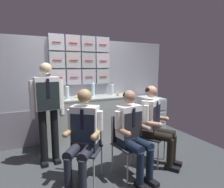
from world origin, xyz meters
name	(u,v)px	position (x,y,z in m)	size (l,w,h in m)	color
ground	(102,170)	(0.00, 0.00, -0.02)	(4.80, 4.80, 0.04)	#35383B
galley_bulkhead	(79,89)	(0.01, 1.37, 1.10)	(4.20, 0.14, 2.21)	#979AA7
galley_counter	(90,120)	(0.15, 1.09, 0.48)	(1.90, 0.53, 0.96)	#A9B1AB
service_trolley	(150,114)	(1.59, 0.95, 0.47)	(0.40, 0.65, 0.88)	black
folding_chair_left	(88,141)	(-0.25, -0.09, 0.53)	(0.56, 0.56, 0.85)	#A8AAAF
crew_member_left	(83,133)	(-0.34, -0.22, 0.71)	(0.63, 0.68, 1.28)	black
folding_chair_right	(125,137)	(0.31, -0.19, 0.53)	(0.46, 0.46, 0.85)	#A8AAAF
crew_member_right	(133,130)	(0.34, -0.35, 0.68)	(0.49, 0.63, 1.25)	black
folding_chair_by_counter	(146,130)	(0.78, -0.03, 0.53)	(0.56, 0.56, 0.85)	#A8AAAF
crew_member_by_counter	(155,121)	(0.87, -0.17, 0.71)	(0.61, 0.68, 1.28)	black
crew_member_standing	(48,105)	(-0.71, 0.54, 0.97)	(0.52, 0.28, 1.64)	black
water_bottle_tall	(112,89)	(0.73, 1.23, 1.08)	(0.07, 0.07, 0.27)	silver
water_bottle_blue_cap	(93,89)	(0.30, 1.27, 1.10)	(0.08, 0.08, 0.30)	silver
water_bottle_clear	(67,92)	(-0.29, 1.10, 1.09)	(0.08, 0.08, 0.28)	silver
paper_cup_blue	(118,94)	(0.78, 1.03, 0.99)	(0.06, 0.06, 0.06)	tan
paper_cup_tan	(45,97)	(-0.70, 1.16, 1.00)	(0.07, 0.07, 0.08)	white
espresso_cup_small	(128,94)	(0.98, 0.94, 1.00)	(0.07, 0.07, 0.08)	silver
coffee_cup_white	(86,96)	(0.07, 1.05, 1.00)	(0.07, 0.07, 0.08)	silver
snack_banana	(78,96)	(-0.06, 1.19, 0.98)	(0.17, 0.10, 0.04)	yellow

